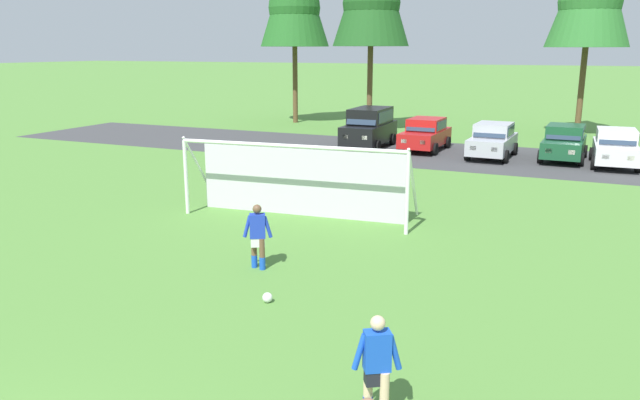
{
  "coord_description": "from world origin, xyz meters",
  "views": [
    {
      "loc": [
        6.56,
        -3.51,
        5.32
      ],
      "look_at": [
        0.15,
        11.02,
        1.39
      ],
      "focal_mm": 34.4,
      "sensor_mm": 36.0,
      "label": 1
    }
  ],
  "objects_px": {
    "player_striker_near": "(258,237)",
    "parked_car_slot_far_left": "(369,127)",
    "soccer_goal": "(299,178)",
    "parked_car_slot_center_right": "(615,147)",
    "parked_car_slot_left": "(425,134)",
    "parked_car_slot_center": "(564,143)",
    "parked_car_slot_center_left": "(493,140)",
    "soccer_ball": "(267,298)",
    "player_defender_far": "(377,368)"
  },
  "relations": [
    {
      "from": "parked_car_slot_far_left",
      "to": "parked_car_slot_center_right",
      "type": "distance_m",
      "value": 12.3
    },
    {
      "from": "parked_car_slot_far_left",
      "to": "parked_car_slot_center_left",
      "type": "bearing_deg",
      "value": -5.44
    },
    {
      "from": "parked_car_slot_center",
      "to": "parked_car_slot_center_right",
      "type": "relative_size",
      "value": 1.0
    },
    {
      "from": "soccer_goal",
      "to": "parked_car_slot_center_right",
      "type": "bearing_deg",
      "value": 55.48
    },
    {
      "from": "parked_car_slot_far_left",
      "to": "parked_car_slot_center_left",
      "type": "xyz_separation_m",
      "value": [
        6.73,
        -0.64,
        -0.24
      ]
    },
    {
      "from": "player_defender_far",
      "to": "parked_car_slot_center_left",
      "type": "height_order",
      "value": "parked_car_slot_center_left"
    },
    {
      "from": "soccer_goal",
      "to": "parked_car_slot_center",
      "type": "xyz_separation_m",
      "value": [
        7.31,
        14.56,
        -0.42
      ]
    },
    {
      "from": "soccer_ball",
      "to": "parked_car_slot_center_left",
      "type": "xyz_separation_m",
      "value": [
        1.62,
        20.45,
        0.77
      ]
    },
    {
      "from": "player_defender_far",
      "to": "soccer_goal",
      "type": "bearing_deg",
      "value": 121.46
    },
    {
      "from": "soccer_goal",
      "to": "parked_car_slot_center",
      "type": "distance_m",
      "value": 16.3
    },
    {
      "from": "player_defender_far",
      "to": "parked_car_slot_center_right",
      "type": "bearing_deg",
      "value": 81.16
    },
    {
      "from": "soccer_ball",
      "to": "parked_car_slot_center",
      "type": "bearing_deg",
      "value": 76.83
    },
    {
      "from": "soccer_ball",
      "to": "parked_car_slot_far_left",
      "type": "bearing_deg",
      "value": 103.61
    },
    {
      "from": "soccer_goal",
      "to": "parked_car_slot_left",
      "type": "bearing_deg",
      "value": 88.58
    },
    {
      "from": "parked_car_slot_center_left",
      "to": "soccer_ball",
      "type": "bearing_deg",
      "value": -94.54
    },
    {
      "from": "player_striker_near",
      "to": "parked_car_slot_left",
      "type": "xyz_separation_m",
      "value": [
        -0.79,
        19.55,
        0.05
      ]
    },
    {
      "from": "player_striker_near",
      "to": "parked_car_slot_center_right",
      "type": "relative_size",
      "value": 0.38
    },
    {
      "from": "parked_car_slot_far_left",
      "to": "soccer_ball",
      "type": "bearing_deg",
      "value": -76.39
    },
    {
      "from": "parked_car_slot_far_left",
      "to": "parked_car_slot_center_right",
      "type": "xyz_separation_m",
      "value": [
        12.28,
        -0.69,
        -0.24
      ]
    },
    {
      "from": "parked_car_slot_far_left",
      "to": "parked_car_slot_left",
      "type": "bearing_deg",
      "value": 4.07
    },
    {
      "from": "parked_car_slot_far_left",
      "to": "parked_car_slot_center",
      "type": "distance_m",
      "value": 10.04
    },
    {
      "from": "soccer_ball",
      "to": "player_striker_near",
      "type": "bearing_deg",
      "value": 124.59
    },
    {
      "from": "soccer_goal",
      "to": "parked_car_slot_far_left",
      "type": "relative_size",
      "value": 1.63
    },
    {
      "from": "soccer_ball",
      "to": "parked_car_slot_left",
      "type": "bearing_deg",
      "value": 95.4
    },
    {
      "from": "soccer_goal",
      "to": "parked_car_slot_center_left",
      "type": "height_order",
      "value": "soccer_goal"
    },
    {
      "from": "soccer_goal",
      "to": "parked_car_slot_center_right",
      "type": "height_order",
      "value": "soccer_goal"
    },
    {
      "from": "soccer_goal",
      "to": "parked_car_slot_center_right",
      "type": "xyz_separation_m",
      "value": [
        9.55,
        13.89,
        -0.42
      ]
    },
    {
      "from": "parked_car_slot_far_left",
      "to": "parked_car_slot_center_left",
      "type": "relative_size",
      "value": 1.08
    },
    {
      "from": "soccer_ball",
      "to": "player_defender_far",
      "type": "height_order",
      "value": "player_defender_far"
    },
    {
      "from": "soccer_ball",
      "to": "soccer_goal",
      "type": "relative_size",
      "value": 0.03
    },
    {
      "from": "parked_car_slot_far_left",
      "to": "parked_car_slot_left",
      "type": "height_order",
      "value": "parked_car_slot_far_left"
    },
    {
      "from": "parked_car_slot_center_left",
      "to": "parked_car_slot_center_right",
      "type": "distance_m",
      "value": 5.55
    },
    {
      "from": "parked_car_slot_center",
      "to": "soccer_goal",
      "type": "bearing_deg",
      "value": -116.67
    },
    {
      "from": "player_striker_near",
      "to": "parked_car_slot_far_left",
      "type": "relative_size",
      "value": 0.35
    },
    {
      "from": "player_striker_near",
      "to": "player_defender_far",
      "type": "relative_size",
      "value": 1.0
    },
    {
      "from": "parked_car_slot_left",
      "to": "parked_car_slot_center",
      "type": "height_order",
      "value": "same"
    },
    {
      "from": "soccer_ball",
      "to": "soccer_goal",
      "type": "distance_m",
      "value": 7.04
    },
    {
      "from": "soccer_ball",
      "to": "parked_car_slot_center",
      "type": "distance_m",
      "value": 21.66
    },
    {
      "from": "player_striker_near",
      "to": "parked_car_slot_far_left",
      "type": "xyz_separation_m",
      "value": [
        -3.89,
        19.33,
        0.29
      ]
    },
    {
      "from": "soccer_goal",
      "to": "parked_car_slot_far_left",
      "type": "distance_m",
      "value": 14.83
    },
    {
      "from": "player_defender_far",
      "to": "parked_car_slot_far_left",
      "type": "height_order",
      "value": "parked_car_slot_far_left"
    },
    {
      "from": "soccer_goal",
      "to": "parked_car_slot_left",
      "type": "relative_size",
      "value": 1.77
    },
    {
      "from": "player_striker_near",
      "to": "parked_car_slot_far_left",
      "type": "bearing_deg",
      "value": 101.37
    },
    {
      "from": "soccer_goal",
      "to": "parked_car_slot_far_left",
      "type": "height_order",
      "value": "soccer_goal"
    },
    {
      "from": "soccer_goal",
      "to": "player_striker_near",
      "type": "xyz_separation_m",
      "value": [
        1.16,
        -4.75,
        -0.47
      ]
    },
    {
      "from": "soccer_ball",
      "to": "parked_car_slot_left",
      "type": "relative_size",
      "value": 0.05
    },
    {
      "from": "player_striker_near",
      "to": "parked_car_slot_center_left",
      "type": "bearing_deg",
      "value": 81.35
    },
    {
      "from": "parked_car_slot_left",
      "to": "parked_car_slot_center",
      "type": "bearing_deg",
      "value": -1.96
    },
    {
      "from": "player_defender_far",
      "to": "parked_car_slot_left",
      "type": "relative_size",
      "value": 0.38
    },
    {
      "from": "parked_car_slot_left",
      "to": "parked_car_slot_center_right",
      "type": "distance_m",
      "value": 9.23
    }
  ]
}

